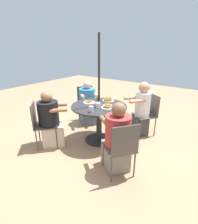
% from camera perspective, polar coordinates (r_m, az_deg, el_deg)
% --- Properties ---
extents(ground_plane, '(12.00, 12.00, 0.00)m').
position_cam_1_polar(ground_plane, '(3.68, 0.00, -9.03)').
color(ground_plane, tan).
extents(patio_table, '(1.07, 1.07, 0.75)m').
position_cam_1_polar(patio_table, '(3.42, 0.00, -0.57)').
color(patio_table, '#28282B').
rests_on(patio_table, ground).
extents(umbrella_pole, '(0.04, 0.04, 2.04)m').
position_cam_1_polar(umbrella_pole, '(3.29, 0.00, 6.58)').
color(umbrella_pole, black).
rests_on(umbrella_pole, ground).
extents(patio_chair_north, '(0.59, 0.59, 0.87)m').
position_cam_1_polar(patio_chair_north, '(3.90, 15.69, 0.03)').
color(patio_chair_north, '#514C47').
rests_on(patio_chair_north, ground).
extents(diner_north, '(0.54, 0.57, 1.15)m').
position_cam_1_polar(diner_north, '(3.80, 13.57, 0.38)').
color(diner_north, '#3D3D42').
rests_on(diner_north, ground).
extents(patio_chair_east, '(0.59, 0.59, 0.87)m').
position_cam_1_polar(patio_chair_east, '(4.46, -4.22, 3.39)').
color(patio_chair_east, '#514C47').
rests_on(patio_chair_east, ground).
extents(diner_east, '(0.61, 0.59, 1.05)m').
position_cam_1_polar(diner_east, '(4.30, -3.67, 2.35)').
color(diner_east, slate).
rests_on(diner_east, ground).
extents(patio_chair_south, '(0.59, 0.59, 0.87)m').
position_cam_1_polar(patio_chair_south, '(3.44, -18.37, -3.13)').
color(patio_chair_south, '#514C47').
rests_on(patio_chair_south, ground).
extents(diner_south, '(0.60, 0.61, 1.08)m').
position_cam_1_polar(diner_south, '(3.42, -15.44, -3.15)').
color(diner_south, beige).
rests_on(diner_south, ground).
extents(patio_chair_west, '(0.59, 0.59, 0.87)m').
position_cam_1_polar(patio_chair_west, '(2.54, 7.33, -11.13)').
color(patio_chair_west, '#514C47').
rests_on(patio_chair_west, ground).
extents(diner_west, '(0.59, 0.57, 1.11)m').
position_cam_1_polar(diner_west, '(2.67, 5.82, -9.28)').
color(diner_west, gray).
rests_on(diner_west, ground).
extents(pancake_plate_a, '(0.24, 0.24, 0.05)m').
position_cam_1_polar(pancake_plate_a, '(3.52, -3.19, 3.26)').
color(pancake_plate_a, white).
rests_on(pancake_plate_a, patio_table).
extents(pancake_plate_b, '(0.24, 0.24, 0.07)m').
position_cam_1_polar(pancake_plate_b, '(3.23, 2.83, 1.73)').
color(pancake_plate_b, white).
rests_on(pancake_plate_b, patio_table).
extents(pancake_plate_c, '(0.24, 0.24, 0.08)m').
position_cam_1_polar(pancake_plate_c, '(3.65, 3.08, 4.09)').
color(pancake_plate_c, white).
rests_on(pancake_plate_c, patio_table).
extents(syrup_bottle, '(0.08, 0.06, 0.14)m').
position_cam_1_polar(syrup_bottle, '(3.58, -0.19, 4.21)').
color(syrup_bottle, '#602D0F').
rests_on(syrup_bottle, patio_table).
extents(coffee_cup, '(0.09, 0.09, 0.10)m').
position_cam_1_polar(coffee_cup, '(3.24, -0.36, 2.30)').
color(coffee_cup, white).
rests_on(coffee_cup, patio_table).
extents(drinking_glass_a, '(0.08, 0.08, 0.10)m').
position_cam_1_polar(drinking_glass_a, '(3.02, -2.54, 0.93)').
color(drinking_glass_a, silver).
rests_on(drinking_glass_a, patio_table).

